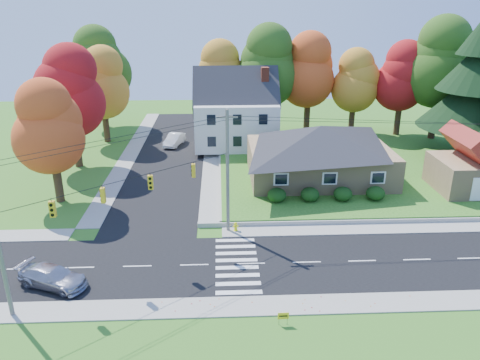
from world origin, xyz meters
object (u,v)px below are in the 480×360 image
(ranch_house, at_px, (319,151))
(silver_sedan, at_px, (53,277))
(white_car, at_px, (174,140))
(fire_hydrant, at_px, (236,227))

(ranch_house, bearing_deg, silver_sedan, -139.13)
(silver_sedan, distance_m, white_car, 32.35)
(silver_sedan, bearing_deg, white_car, 13.71)
(ranch_house, xyz_separation_m, silver_sedan, (-21.05, -18.21, -2.56))
(fire_hydrant, bearing_deg, silver_sedan, -149.01)
(fire_hydrant, bearing_deg, white_car, 105.92)
(silver_sedan, relative_size, white_car, 1.04)
(ranch_house, relative_size, fire_hydrant, 18.08)
(white_car, bearing_deg, silver_sedan, -84.14)
(ranch_house, xyz_separation_m, fire_hydrant, (-8.89, -10.91, -2.88))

